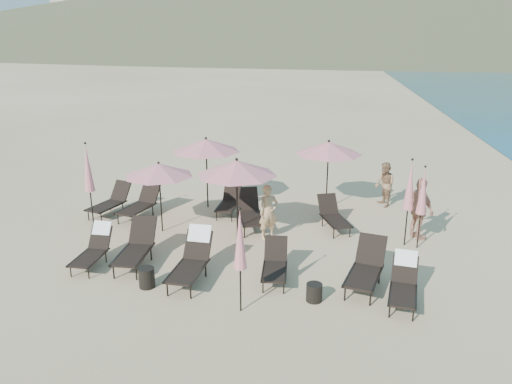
# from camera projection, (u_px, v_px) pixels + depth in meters

# --- Properties ---
(ground) EXTENTS (800.00, 800.00, 0.00)m
(ground) POSITION_uv_depth(u_px,v_px,m) (265.00, 280.00, 12.03)
(ground) COLOR #D6BA8C
(ground) RESTS_ON ground
(lounger_0) EXTENTS (0.61, 1.56, 0.96)m
(lounger_0) POSITION_uv_depth(u_px,v_px,m) (94.00, 248.00, 12.74)
(lounger_0) COLOR black
(lounger_0) RESTS_ON ground
(lounger_1) EXTENTS (0.73, 1.83, 1.04)m
(lounger_1) POSITION_uv_depth(u_px,v_px,m) (136.00, 247.00, 12.72)
(lounger_1) COLOR black
(lounger_1) RESTS_ON ground
(lounger_2) EXTENTS (0.80, 1.87, 1.13)m
(lounger_2) POSITION_uv_depth(u_px,v_px,m) (192.00, 258.00, 11.95)
(lounger_2) COLOR black
(lounger_2) RESTS_ON ground
(lounger_3) EXTENTS (0.66, 1.54, 0.87)m
(lounger_3) POSITION_uv_depth(u_px,v_px,m) (275.00, 264.00, 11.97)
(lounger_3) COLOR black
(lounger_3) RESTS_ON ground
(lounger_4) EXTENTS (1.12, 1.91, 1.03)m
(lounger_4) POSITION_uv_depth(u_px,v_px,m) (366.00, 268.00, 11.59)
(lounger_4) COLOR black
(lounger_4) RESTS_ON ground
(lounger_5) EXTENTS (0.82, 1.64, 0.97)m
(lounger_5) POSITION_uv_depth(u_px,v_px,m) (404.00, 282.00, 10.96)
(lounger_5) COLOR black
(lounger_5) RESTS_ON ground
(lounger_6) EXTENTS (1.09, 1.78, 0.96)m
(lounger_6) POSITION_uv_depth(u_px,v_px,m) (111.00, 201.00, 16.32)
(lounger_6) COLOR black
(lounger_6) RESTS_ON ground
(lounger_7) EXTENTS (1.09, 1.86, 1.01)m
(lounger_7) POSITION_uv_depth(u_px,v_px,m) (140.00, 203.00, 16.04)
(lounger_7) COLOR black
(lounger_7) RESTS_ON ground
(lounger_8) EXTENTS (0.66, 1.59, 0.90)m
(lounger_8) POSITION_uv_depth(u_px,v_px,m) (229.00, 201.00, 16.38)
(lounger_8) COLOR black
(lounger_8) RESTS_ON ground
(lounger_9) EXTENTS (1.19, 1.95, 1.05)m
(lounger_9) POSITION_uv_depth(u_px,v_px,m) (250.00, 212.00, 15.21)
(lounger_9) COLOR black
(lounger_9) RESTS_ON ground
(lounger_10) EXTENTS (1.11, 1.70, 0.91)m
(lounger_10) POSITION_uv_depth(u_px,v_px,m) (333.00, 215.00, 15.09)
(lounger_10) COLOR black
(lounger_10) RESTS_ON ground
(umbrella_open_0) EXTENTS (2.01, 2.01, 2.16)m
(umbrella_open_0) POSITION_uv_depth(u_px,v_px,m) (159.00, 170.00, 14.44)
(umbrella_open_0) COLOR black
(umbrella_open_0) RESTS_ON ground
(umbrella_open_1) EXTENTS (2.27, 2.27, 2.44)m
(umbrella_open_1) POSITION_uv_depth(u_px,v_px,m) (237.00, 168.00, 13.71)
(umbrella_open_1) COLOR black
(umbrella_open_1) RESTS_ON ground
(umbrella_open_2) EXTENTS (2.27, 2.27, 2.45)m
(umbrella_open_2) POSITION_uv_depth(u_px,v_px,m) (206.00, 145.00, 16.45)
(umbrella_open_2) COLOR black
(umbrella_open_2) RESTS_ON ground
(umbrella_open_3) EXTENTS (2.22, 2.22, 2.39)m
(umbrella_open_3) POSITION_uv_depth(u_px,v_px,m) (329.00, 148.00, 16.27)
(umbrella_open_3) COLOR black
(umbrella_open_3) RESTS_ON ground
(umbrella_closed_0) EXTENTS (0.28, 0.28, 2.36)m
(umbrella_closed_0) POSITION_uv_depth(u_px,v_px,m) (240.00, 240.00, 10.20)
(umbrella_closed_0) COLOR black
(umbrella_closed_0) RESTS_ON ground
(umbrella_closed_1) EXTENTS (0.28, 0.28, 2.36)m
(umbrella_closed_1) POSITION_uv_depth(u_px,v_px,m) (423.00, 191.00, 13.36)
(umbrella_closed_1) COLOR black
(umbrella_closed_1) RESTS_ON ground
(umbrella_closed_2) EXTENTS (0.31, 0.31, 2.64)m
(umbrella_closed_2) POSITION_uv_depth(u_px,v_px,m) (88.00, 168.00, 14.87)
(umbrella_closed_2) COLOR black
(umbrella_closed_2) RESTS_ON ground
(umbrella_closed_3) EXTENTS (0.29, 0.29, 2.51)m
(umbrella_closed_3) POSITION_uv_depth(u_px,v_px,m) (410.00, 186.00, 13.51)
(umbrella_closed_3) COLOR black
(umbrella_closed_3) RESTS_ON ground
(side_table_0) EXTENTS (0.37, 0.37, 0.48)m
(side_table_0) POSITION_uv_depth(u_px,v_px,m) (147.00, 278.00, 11.63)
(side_table_0) COLOR black
(side_table_0) RESTS_ON ground
(side_table_1) EXTENTS (0.36, 0.36, 0.41)m
(side_table_1) POSITION_uv_depth(u_px,v_px,m) (314.00, 292.00, 11.04)
(side_table_1) COLOR black
(side_table_1) RESTS_ON ground
(beachgoer_a) EXTENTS (0.70, 0.64, 1.60)m
(beachgoer_a) POSITION_uv_depth(u_px,v_px,m) (268.00, 212.00, 14.26)
(beachgoer_a) COLOR tan
(beachgoer_a) RESTS_ON ground
(beachgoer_b) EXTENTS (0.80, 0.90, 1.53)m
(beachgoer_b) POSITION_uv_depth(u_px,v_px,m) (385.00, 185.00, 16.99)
(beachgoer_b) COLOR #8E6849
(beachgoer_b) RESTS_ON ground
(beachgoer_c) EXTENTS (0.93, 1.14, 1.82)m
(beachgoer_c) POSITION_uv_depth(u_px,v_px,m) (419.00, 209.00, 14.21)
(beachgoer_c) COLOR tan
(beachgoer_c) RESTS_ON ground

